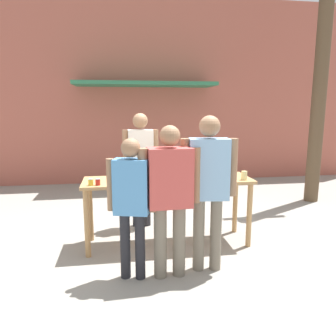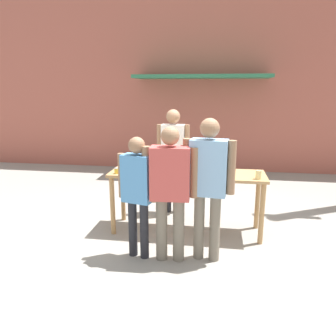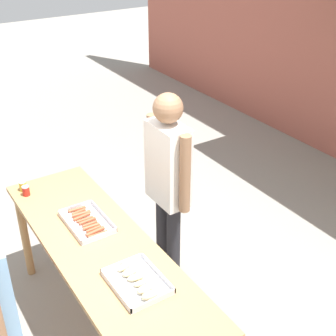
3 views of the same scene
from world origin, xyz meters
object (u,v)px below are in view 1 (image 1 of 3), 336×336
object	(u,v)px
food_tray_sausages	(147,178)
person_customer_waiting_in_line	(170,190)
person_server_behind_table	(141,159)
person_customer_holding_hotdog	(132,197)
beer_cup	(244,175)
person_customer_with_cup	(208,181)
food_tray_buns	(202,176)
condiment_jar_ketchup	(98,182)
condiment_jar_mustard	(91,182)
utility_pole	(322,62)

from	to	relation	value
food_tray_sausages	person_customer_waiting_in_line	world-z (taller)	person_customer_waiting_in_line
person_server_behind_table	person_customer_holding_hotdog	world-z (taller)	person_server_behind_table
person_customer_holding_hotdog	person_customer_waiting_in_line	size ratio (longest dim) A/B	0.92
beer_cup	person_customer_with_cup	distance (m)	0.89
food_tray_buns	person_customer_holding_hotdog	world-z (taller)	person_customer_holding_hotdog
person_server_behind_table	person_customer_holding_hotdog	size ratio (longest dim) A/B	1.15
condiment_jar_ketchup	beer_cup	size ratio (longest dim) A/B	0.70
person_customer_waiting_in_line	person_customer_holding_hotdog	bearing A→B (deg)	-5.28
person_customer_holding_hotdog	food_tray_buns	bearing A→B (deg)	-123.31
condiment_jar_mustard	condiment_jar_ketchup	bearing A→B (deg)	-1.83
condiment_jar_ketchup	beer_cup	bearing A→B (deg)	0.38
person_customer_holding_hotdog	food_tray_sausages	bearing A→B (deg)	-90.42
food_tray_buns	condiment_jar_mustard	world-z (taller)	condiment_jar_mustard
food_tray_sausages	condiment_jar_ketchup	distance (m)	0.68
person_customer_with_cup	utility_pole	world-z (taller)	utility_pole
condiment_jar_ketchup	person_server_behind_table	size ratio (longest dim) A/B	0.05
condiment_jar_ketchup	person_customer_waiting_in_line	size ratio (longest dim) A/B	0.05
condiment_jar_ketchup	person_server_behind_table	bearing A→B (deg)	58.36
person_server_behind_table	food_tray_buns	bearing A→B (deg)	-43.16
condiment_jar_mustard	person_server_behind_table	size ratio (longest dim) A/B	0.05
food_tray_buns	person_customer_waiting_in_line	world-z (taller)	person_customer_waiting_in_line
food_tray_buns	person_server_behind_table	world-z (taller)	person_server_behind_table
food_tray_sausages	person_customer_waiting_in_line	distance (m)	0.93
condiment_jar_mustard	person_customer_holding_hotdog	size ratio (longest dim) A/B	0.05
person_customer_with_cup	food_tray_sausages	bearing A→B (deg)	-46.20
condiment_jar_mustard	person_customer_holding_hotdog	bearing A→B (deg)	-53.91
person_customer_with_cup	utility_pole	distance (m)	4.14
food_tray_sausages	person_customer_holding_hotdog	bearing A→B (deg)	-105.18
beer_cup	utility_pole	world-z (taller)	utility_pole
food_tray_sausages	beer_cup	size ratio (longest dim) A/B	3.75
condiment_jar_ketchup	condiment_jar_mustard	bearing A→B (deg)	178.17
person_customer_holding_hotdog	person_customer_waiting_in_line	world-z (taller)	person_customer_waiting_in_line
person_server_behind_table	person_customer_waiting_in_line	size ratio (longest dim) A/B	1.06
person_customer_waiting_in_line	condiment_jar_ketchup	bearing A→B (deg)	-42.69
food_tray_sausages	food_tray_buns	xyz separation A→B (m)	(0.76, 0.00, 0.01)
beer_cup	person_customer_waiting_in_line	bearing A→B (deg)	-148.62
food_tray_sausages	person_server_behind_table	size ratio (longest dim) A/B	0.25
person_server_behind_table	person_customer_with_cup	bearing A→B (deg)	-67.80
beer_cup	utility_pole	size ratio (longest dim) A/B	0.02
beer_cup	person_server_behind_table	xyz separation A→B (m)	(-1.31, 0.97, 0.10)
person_customer_holding_hotdog	person_customer_with_cup	world-z (taller)	person_customer_with_cup
person_customer_holding_hotdog	person_customer_waiting_in_line	distance (m)	0.42
food_tray_sausages	condiment_jar_mustard	size ratio (longest dim) A/B	5.37
condiment_jar_ketchup	person_customer_with_cup	world-z (taller)	person_customer_with_cup
food_tray_buns	condiment_jar_mustard	xyz separation A→B (m)	(-1.48, -0.25, 0.02)
beer_cup	person_customer_holding_hotdog	size ratio (longest dim) A/B	0.08
condiment_jar_mustard	person_customer_holding_hotdog	distance (m)	0.81
food_tray_sausages	food_tray_buns	bearing A→B (deg)	0.03
condiment_jar_ketchup	person_customer_waiting_in_line	world-z (taller)	person_customer_waiting_in_line
food_tray_buns	condiment_jar_ketchup	size ratio (longest dim) A/B	4.86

